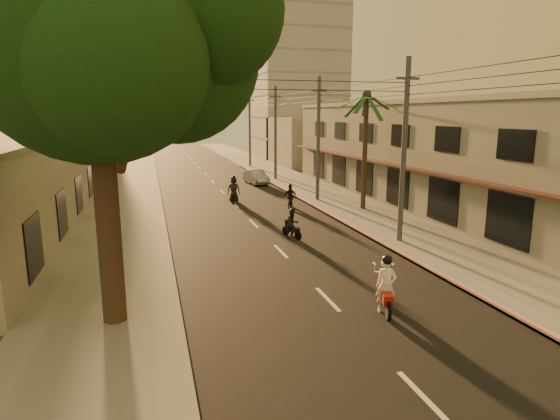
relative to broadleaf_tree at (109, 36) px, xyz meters
The scene contains 18 objects.
ground 10.96m from the broadleaf_tree, 17.97° to the right, with size 160.00×160.00×0.00m, color #383023.
road 20.84m from the broadleaf_tree, 69.68° to the left, with size 10.00×140.00×0.02m, color black.
sidewalk_right 24.26m from the broadleaf_tree, 51.68° to the left, with size 5.00×140.00×0.12m, color slate.
sidewalk_left 19.76m from the broadleaf_tree, 92.85° to the left, with size 5.00×140.00×0.12m, color slate.
curb_stripe 19.30m from the broadleaf_tree, 47.67° to the left, with size 0.20×60.00×0.20m, color red.
shophouse_row 26.41m from the broadleaf_tree, 37.63° to the left, with size 8.80×34.20×7.30m.
distant_tower 58.67m from the broadleaf_tree, 67.22° to the left, with size 12.10×12.10×28.00m.
broadleaf_tree is the anchor object (origin of this frame).
palm_tree 20.18m from the broadleaf_tree, 43.48° to the left, with size 5.00×5.00×8.20m.
utility_poles 22.06m from the broadleaf_tree, 54.34° to the left, with size 1.20×48.26×9.00m.
filler_right 47.87m from the broadleaf_tree, 64.31° to the left, with size 8.00×14.00×6.00m, color #ACA69B.
filler_left_near 33.30m from the broadleaf_tree, 103.06° to the left, with size 8.00×14.00×4.40m, color #ACA69B.
filler_left_far 50.64m from the broadleaf_tree, 98.43° to the left, with size 8.00×14.00×7.00m, color #ACA69B.
scooter_red 11.19m from the broadleaf_tree, 11.29° to the right, with size 1.04×1.89×1.94m.
scooter_mid_a 13.68m from the broadleaf_tree, 45.86° to the left, with size 1.08×1.58×1.60m.
scooter_mid_b 20.19m from the broadleaf_tree, 57.45° to the left, with size 1.13×1.69×1.69m.
scooter_far_a 21.47m from the broadleaf_tree, 70.50° to the left, with size 1.14×2.00×1.99m.
parked_car 30.51m from the broadleaf_tree, 69.49° to the left, with size 1.84×4.09×1.30m, color #96979D.
Camera 1 is at (-5.73, -12.32, 6.33)m, focal length 30.00 mm.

